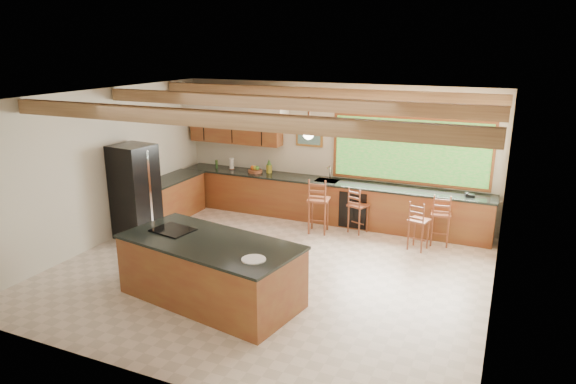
% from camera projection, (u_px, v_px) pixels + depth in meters
% --- Properties ---
extents(ground, '(7.20, 7.20, 0.00)m').
position_uv_depth(ground, '(270.00, 271.00, 8.96)').
color(ground, beige).
rests_on(ground, ground).
extents(room_shell, '(7.27, 6.54, 3.02)m').
position_uv_depth(room_shell, '(276.00, 139.00, 8.97)').
color(room_shell, beige).
rests_on(room_shell, ground).
extents(counter_run, '(7.12, 3.10, 1.25)m').
position_uv_depth(counter_run, '(286.00, 201.00, 11.36)').
color(counter_run, brown).
rests_on(counter_run, ground).
extents(island, '(2.97, 1.77, 0.99)m').
position_uv_depth(island, '(211.00, 270.00, 7.83)').
color(island, brown).
rests_on(island, ground).
extents(refrigerator, '(0.81, 0.80, 1.91)m').
position_uv_depth(refrigerator, '(135.00, 192.00, 10.27)').
color(refrigerator, black).
rests_on(refrigerator, ground).
extents(bar_stool_a, '(0.49, 0.49, 1.18)m').
position_uv_depth(bar_stool_a, '(317.00, 201.00, 10.53)').
color(bar_stool_a, brown).
rests_on(bar_stool_a, ground).
extents(bar_stool_b, '(0.45, 0.45, 0.98)m').
position_uv_depth(bar_stool_b, '(358.00, 206.00, 10.57)').
color(bar_stool_b, brown).
rests_on(bar_stool_b, ground).
extents(bar_stool_c, '(0.42, 0.42, 0.98)m').
position_uv_depth(bar_stool_c, '(419.00, 222.00, 9.68)').
color(bar_stool_c, brown).
rests_on(bar_stool_c, ground).
extents(bar_stool_d, '(0.42, 0.42, 1.05)m').
position_uv_depth(bar_stool_d, '(441.00, 215.00, 9.91)').
color(bar_stool_d, brown).
rests_on(bar_stool_d, ground).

